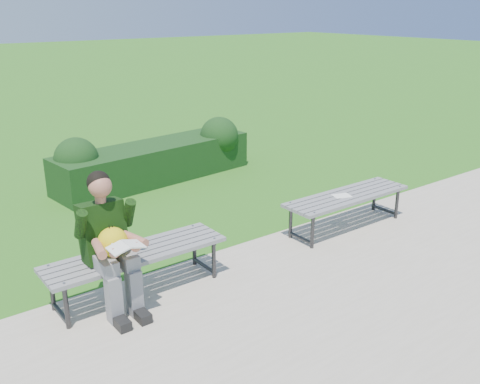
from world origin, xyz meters
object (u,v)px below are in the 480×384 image
bench_right (347,199)px  paper_sheet (342,196)px  bench_left (136,257)px  seated_boy (109,240)px  hedge (155,158)px

bench_right → paper_sheet: bearing=180.0°
bench_left → seated_boy: size_ratio=1.37×
hedge → bench_left: hedge is taller
hedge → seated_boy: (-2.23, -3.30, 0.35)m
paper_sheet → hedge: bearing=104.6°
hedge → bench_right: hedge is taller
bench_right → paper_sheet: (-0.10, 0.00, 0.06)m
hedge → seated_boy: size_ratio=2.61×
bench_right → paper_sheet: 0.12m
paper_sheet → seated_boy: bearing=-179.9°
bench_right → paper_sheet: bench_right is taller
bench_left → paper_sheet: 2.79m
bench_right → hedge: bearing=106.2°
bench_left → bench_right: (2.89, -0.09, 0.00)m
seated_boy → hedge: bearing=55.9°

